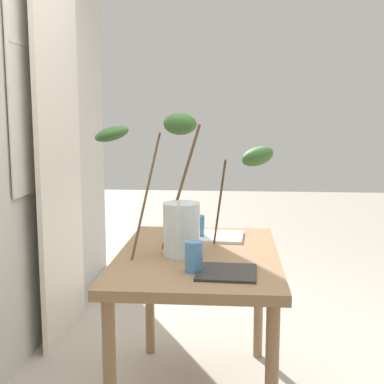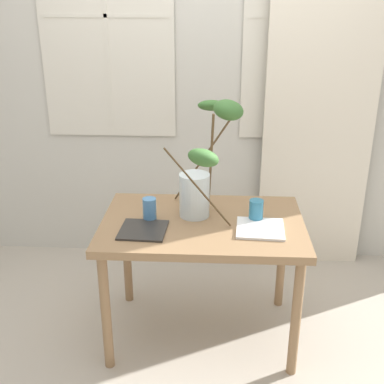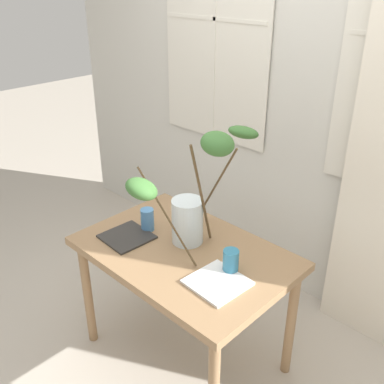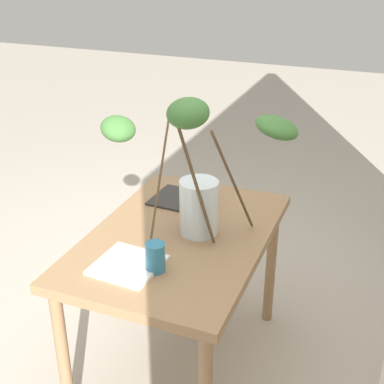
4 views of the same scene
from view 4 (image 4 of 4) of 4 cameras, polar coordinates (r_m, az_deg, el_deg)
ground at (r=2.78m, az=-1.23°, el=-18.00°), size 14.00×14.00×0.00m
dining_table at (r=2.37m, az=-1.38°, el=-6.38°), size 1.12×0.75×0.75m
vase_with_branches at (r=2.17m, az=0.33°, el=1.61°), size 0.42×0.87×0.67m
drinking_glass_blue_left at (r=2.53m, az=1.21°, el=-0.22°), size 0.07×0.07×0.13m
drinking_glass_blue_right at (r=2.06m, az=-4.00°, el=-7.06°), size 0.08×0.08×0.12m
plate_square_left at (r=2.62m, az=-1.50°, el=-0.72°), size 0.26×0.26×0.01m
plate_square_right at (r=2.12m, az=-6.97°, el=-7.84°), size 0.27×0.27×0.01m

